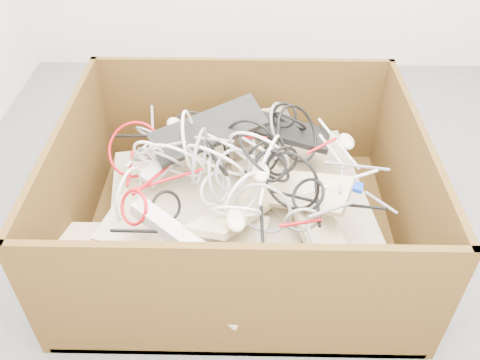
{
  "coord_description": "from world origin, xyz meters",
  "views": [
    {
      "loc": [
        -0.12,
        -1.49,
        1.57
      ],
      "look_at": [
        -0.15,
        -0.02,
        0.3
      ],
      "focal_mm": 37.47,
      "sensor_mm": 36.0,
      "label": 1
    }
  ],
  "objects_px": {
    "power_strip_left": "(172,154)",
    "power_strip_right": "(170,230)",
    "cardboard_box": "(235,214)",
    "vga_plug": "(356,187)"
  },
  "relations": [
    {
      "from": "power_strip_left",
      "to": "power_strip_right",
      "type": "relative_size",
      "value": 1.0
    },
    {
      "from": "cardboard_box",
      "to": "vga_plug",
      "type": "bearing_deg",
      "value": -12.07
    },
    {
      "from": "cardboard_box",
      "to": "power_strip_left",
      "type": "bearing_deg",
      "value": 158.1
    },
    {
      "from": "cardboard_box",
      "to": "power_strip_right",
      "type": "xyz_separation_m",
      "value": [
        -0.21,
        -0.3,
        0.22
      ]
    },
    {
      "from": "cardboard_box",
      "to": "power_strip_right",
      "type": "distance_m",
      "value": 0.42
    },
    {
      "from": "power_strip_right",
      "to": "vga_plug",
      "type": "xyz_separation_m",
      "value": [
        0.65,
        0.21,
        0.02
      ]
    },
    {
      "from": "cardboard_box",
      "to": "power_strip_left",
      "type": "relative_size",
      "value": 4.24
    },
    {
      "from": "cardboard_box",
      "to": "vga_plug",
      "type": "xyz_separation_m",
      "value": [
        0.44,
        -0.09,
        0.24
      ]
    },
    {
      "from": "power_strip_left",
      "to": "cardboard_box",
      "type": "bearing_deg",
      "value": -76.9
    },
    {
      "from": "power_strip_left",
      "to": "power_strip_right",
      "type": "xyz_separation_m",
      "value": [
        0.04,
        -0.4,
        -0.01
      ]
    }
  ]
}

